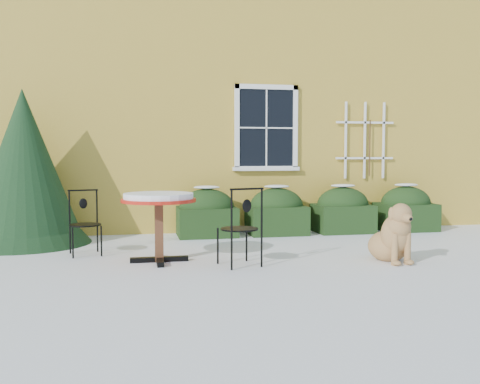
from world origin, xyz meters
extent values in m
plane|color=white|center=(0.00, 0.00, 0.00)|extent=(80.00, 80.00, 0.00)
cube|color=gold|center=(0.00, 7.00, 3.00)|extent=(12.00, 8.00, 6.00)
cube|color=black|center=(0.90, 2.96, 1.98)|extent=(1.05, 0.03, 1.45)
cube|color=white|center=(0.90, 2.95, 2.75)|extent=(1.23, 0.06, 0.09)
cube|color=white|center=(0.90, 2.95, 1.21)|extent=(1.23, 0.06, 0.09)
cube|color=white|center=(0.33, 2.95, 1.98)|extent=(0.09, 0.06, 1.63)
cube|color=white|center=(1.47, 2.95, 1.98)|extent=(0.09, 0.06, 1.63)
cube|color=white|center=(0.90, 2.94, 1.98)|extent=(0.02, 0.02, 1.45)
cube|color=white|center=(0.90, 2.94, 1.98)|extent=(1.05, 0.02, 0.02)
cube|color=white|center=(0.90, 2.95, 1.20)|extent=(1.29, 0.14, 0.07)
cube|color=white|center=(2.50, 2.94, 1.75)|extent=(0.04, 0.03, 1.50)
cube|color=white|center=(2.90, 2.94, 1.75)|extent=(0.04, 0.03, 1.50)
cube|color=white|center=(3.30, 2.94, 1.75)|extent=(0.04, 0.03, 1.50)
cube|color=white|center=(2.90, 2.94, 1.40)|extent=(1.20, 0.03, 0.04)
cube|color=white|center=(2.90, 2.94, 2.10)|extent=(1.20, 0.03, 0.04)
cylinder|color=#472D19|center=(3.00, 2.92, 1.60)|extent=(0.02, 0.02, 1.10)
cube|color=black|center=(-0.30, 2.55, 0.26)|extent=(1.05, 0.80, 0.52)
ellipsoid|color=black|center=(-0.30, 2.55, 0.52)|extent=(1.00, 0.72, 0.67)
ellipsoid|color=white|center=(-0.30, 2.55, 0.88)|extent=(0.47, 0.32, 0.06)
cube|color=black|center=(1.00, 2.55, 0.26)|extent=(1.05, 0.80, 0.52)
ellipsoid|color=black|center=(1.00, 2.55, 0.52)|extent=(1.00, 0.72, 0.67)
ellipsoid|color=white|center=(1.00, 2.55, 0.88)|extent=(0.47, 0.32, 0.06)
cube|color=black|center=(2.30, 2.55, 0.26)|extent=(1.05, 0.80, 0.52)
ellipsoid|color=black|center=(2.30, 2.55, 0.52)|extent=(1.00, 0.72, 0.67)
ellipsoid|color=white|center=(2.30, 2.55, 0.88)|extent=(0.47, 0.32, 0.06)
cube|color=black|center=(3.60, 2.55, 0.26)|extent=(1.05, 0.80, 0.52)
ellipsoid|color=black|center=(3.60, 2.55, 0.52)|extent=(1.00, 0.72, 0.67)
ellipsoid|color=white|center=(3.60, 2.55, 0.88)|extent=(0.47, 0.32, 0.06)
cone|color=black|center=(-3.34, 2.29, 0.61)|extent=(2.10, 2.10, 1.21)
cone|color=black|center=(-3.34, 2.29, 1.27)|extent=(1.88, 1.88, 2.54)
cube|color=black|center=(-1.26, 0.37, 0.03)|extent=(0.79, 0.09, 0.07)
cube|color=black|center=(-1.26, 0.37, 0.03)|extent=(0.09, 0.79, 0.07)
cube|color=brown|center=(-1.26, 0.37, 0.42)|extent=(0.11, 0.11, 0.85)
cylinder|color=#B71C0F|center=(-1.26, 0.37, 0.85)|extent=(1.02, 1.02, 0.05)
cylinder|color=white|center=(-1.26, 0.37, 0.91)|extent=(0.95, 0.95, 0.08)
cylinder|color=black|center=(-0.07, 0.18, 0.24)|extent=(0.03, 0.03, 0.49)
cylinder|color=black|center=(-0.49, 0.07, 0.24)|extent=(0.03, 0.03, 0.49)
cylinder|color=black|center=(0.04, -0.24, 0.24)|extent=(0.03, 0.03, 0.49)
cylinder|color=black|center=(-0.38, -0.35, 0.24)|extent=(0.03, 0.03, 0.49)
cylinder|color=black|center=(-0.22, -0.08, 0.49)|extent=(0.50, 0.50, 0.02)
cylinder|color=black|center=(0.04, -0.24, 0.76)|extent=(0.03, 0.03, 0.54)
cylinder|color=black|center=(-0.38, -0.35, 0.76)|extent=(0.03, 0.03, 0.54)
cylinder|color=black|center=(-0.17, -0.29, 1.03)|extent=(0.47, 0.15, 0.03)
ellipsoid|color=black|center=(-0.17, -0.29, 0.81)|extent=(0.13, 0.07, 0.17)
cylinder|color=black|center=(-2.44, 0.85, 0.22)|extent=(0.02, 0.02, 0.44)
cylinder|color=black|center=(-2.06, 0.93, 0.22)|extent=(0.02, 0.02, 0.44)
cylinder|color=black|center=(-2.52, 1.24, 0.22)|extent=(0.02, 0.02, 0.44)
cylinder|color=black|center=(-2.14, 1.32, 0.22)|extent=(0.02, 0.02, 0.44)
cylinder|color=black|center=(-2.29, 1.09, 0.44)|extent=(0.45, 0.45, 0.02)
cylinder|color=black|center=(-2.52, 1.24, 0.69)|extent=(0.02, 0.02, 0.49)
cylinder|color=black|center=(-2.14, 1.32, 0.69)|extent=(0.02, 0.02, 0.49)
cylinder|color=black|center=(-2.33, 1.28, 0.94)|extent=(0.43, 0.11, 0.02)
ellipsoid|color=black|center=(-2.33, 1.28, 0.74)|extent=(0.12, 0.05, 0.15)
ellipsoid|color=tan|center=(1.87, -0.14, 0.19)|extent=(0.57, 0.62, 0.43)
ellipsoid|color=tan|center=(1.89, -0.33, 0.39)|extent=(0.43, 0.39, 0.54)
sphere|color=tan|center=(1.89, -0.39, 0.51)|extent=(0.33, 0.33, 0.33)
cylinder|color=tan|center=(1.80, -0.47, 0.21)|extent=(0.09, 0.09, 0.43)
cylinder|color=tan|center=(1.99, -0.46, 0.21)|extent=(0.09, 0.09, 0.43)
ellipsoid|color=tan|center=(1.80, -0.52, 0.04)|extent=(0.12, 0.15, 0.07)
ellipsoid|color=tan|center=(2.00, -0.51, 0.04)|extent=(0.12, 0.15, 0.07)
cylinder|color=tan|center=(1.89, -0.40, 0.56)|extent=(0.21, 0.26, 0.23)
sphere|color=tan|center=(1.90, -0.45, 0.68)|extent=(0.28, 0.28, 0.28)
ellipsoid|color=tan|center=(1.91, -0.57, 0.64)|extent=(0.15, 0.23, 0.12)
sphere|color=black|center=(1.91, -0.67, 0.64)|extent=(0.05, 0.05, 0.05)
ellipsoid|color=tan|center=(1.77, -0.42, 0.68)|extent=(0.08, 0.10, 0.18)
ellipsoid|color=tan|center=(2.01, -0.40, 0.68)|extent=(0.08, 0.10, 0.18)
cylinder|color=tan|center=(2.03, 0.09, 0.06)|extent=(0.26, 0.33, 0.08)
camera|label=1|loc=(-1.59, -6.95, 1.47)|focal=40.00mm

